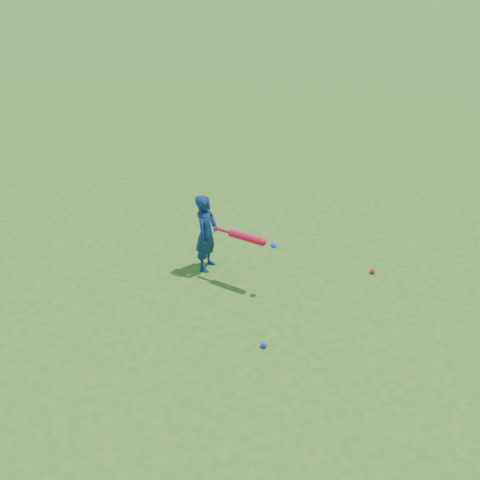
{
  "coord_description": "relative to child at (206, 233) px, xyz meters",
  "views": [
    {
      "loc": [
        3.85,
        -4.97,
        4.03
      ],
      "look_at": [
        1.16,
        -0.01,
        0.58
      ],
      "focal_mm": 40.0,
      "sensor_mm": 36.0,
      "label": 1
    }
  ],
  "objects": [
    {
      "name": "ground",
      "position": [
        -0.66,
        0.0,
        -0.53
      ],
      "size": [
        80.0,
        80.0,
        0.0
      ],
      "primitive_type": "plane",
      "color": "#2E6217",
      "rests_on": "ground"
    },
    {
      "name": "child",
      "position": [
        0.0,
        0.0,
        0.0
      ],
      "size": [
        0.3,
        0.42,
        1.06
      ],
      "primitive_type": "imported",
      "rotation": [
        0.0,
        0.0,
        1.69
      ],
      "color": "#10274F",
      "rests_on": "ground"
    },
    {
      "name": "ground_ball_red",
      "position": [
        1.97,
        0.91,
        -0.5
      ],
      "size": [
        0.07,
        0.07,
        0.07
      ],
      "primitive_type": "sphere",
      "color": "red",
      "rests_on": "ground"
    },
    {
      "name": "ground_ball_blue",
      "position": [
        1.34,
        -1.02,
        -0.5
      ],
      "size": [
        0.07,
        0.07,
        0.07
      ],
      "primitive_type": "sphere",
      "color": "#0D32E7",
      "rests_on": "ground"
    },
    {
      "name": "bat_swing",
      "position": [
        0.65,
        -0.07,
        0.15
      ],
      "size": [
        0.84,
        0.11,
        0.1
      ],
      "rotation": [
        0.0,
        0.0,
        -0.02
      ],
      "color": "red",
      "rests_on": "ground"
    }
  ]
}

